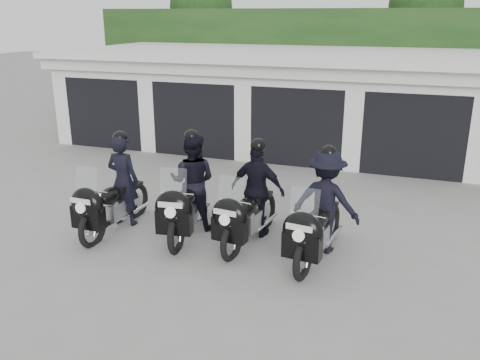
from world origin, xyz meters
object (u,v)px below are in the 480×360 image
(police_bike_b, at_px, (190,189))
(police_bike_c, at_px, (253,197))
(police_bike_a, at_px, (115,192))
(police_bike_d, at_px, (322,209))

(police_bike_b, relative_size, police_bike_c, 1.04)
(police_bike_a, xyz_separation_m, police_bike_b, (1.43, 0.42, 0.08))
(police_bike_b, bearing_deg, police_bike_a, -171.91)
(police_bike_a, distance_m, police_bike_d, 4.06)
(police_bike_a, distance_m, police_bike_b, 1.49)
(police_bike_d, bearing_deg, police_bike_c, 178.05)
(police_bike_c, relative_size, police_bike_d, 0.98)
(police_bike_a, height_order, police_bike_d, police_bike_d)
(police_bike_c, xyz_separation_m, police_bike_d, (1.34, -0.22, 0.02))
(police_bike_a, xyz_separation_m, police_bike_c, (2.71, 0.46, 0.05))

